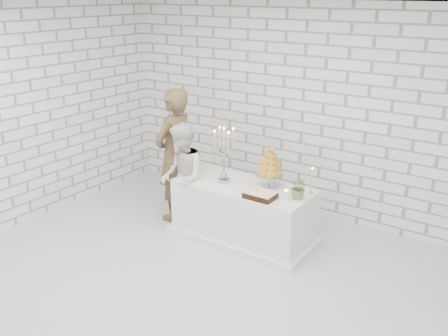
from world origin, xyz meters
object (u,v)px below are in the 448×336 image
at_px(cake_table, 243,211).
at_px(groom, 174,155).
at_px(bride, 182,177).
at_px(candelabra, 224,155).
at_px(croquembouche, 270,166).

relative_size(cake_table, groom, 0.96).
relative_size(groom, bride, 1.27).
bearing_deg(cake_table, bride, -164.88).
height_order(cake_table, candelabra, candelabra).
bearing_deg(groom, croquembouche, 95.11).
bearing_deg(candelabra, cake_table, 11.57).
xyz_separation_m(bride, croquembouche, (1.14, 0.37, 0.28)).
height_order(cake_table, croquembouche, croquembouche).
bearing_deg(bride, croquembouche, 64.02).
height_order(groom, candelabra, groom).
relative_size(bride, candelabra, 2.01).
distance_m(cake_table, croquembouche, 0.73).
relative_size(groom, candelabra, 2.55).
xyz_separation_m(candelabra, croquembouche, (0.57, 0.19, -0.09)).
relative_size(groom, croquembouche, 3.43).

